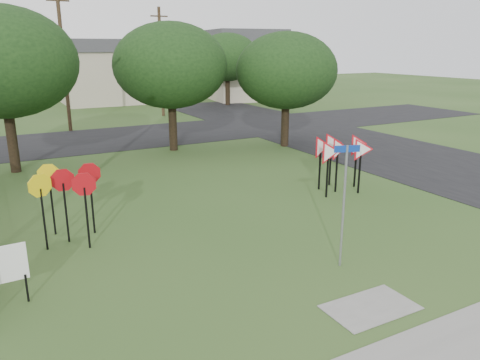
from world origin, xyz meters
name	(u,v)px	position (x,y,z in m)	size (l,w,h in m)	color
ground	(305,265)	(0.00, 0.00, 0.00)	(140.00, 140.00, 0.00)	#2A491B
sidewalk	(439,353)	(0.00, -4.20, 0.01)	(30.00, 1.60, 0.02)	gray
street_right	(374,148)	(12.00, 10.00, 0.01)	(8.00, 50.00, 0.02)	black
street_far	(115,138)	(0.00, 20.00, 0.01)	(60.00, 8.00, 0.02)	black
curb_pad	(370,307)	(0.00, -2.40, 0.01)	(2.00, 1.20, 0.02)	gray
street_name_sign	(344,199)	(0.76, -0.47, 1.82)	(0.63, 0.23, 3.20)	gray
stop_sign_cluster	(66,187)	(-5.13, 4.55, 1.67)	(2.10, 1.75, 2.22)	black
yield_sign_cluster	(339,150)	(5.02, 4.77, 1.65)	(2.87, 1.69, 2.23)	black
far_pole_a	(64,61)	(-2.00, 24.00, 4.60)	(1.40, 0.24, 9.00)	#3F2F1D
far_pole_b	(161,62)	(6.00, 28.00, 4.35)	(1.40, 0.24, 8.50)	#3F2F1D
house_mid	(103,71)	(4.00, 40.00, 3.15)	(8.40, 8.40, 6.20)	#B9AE95
house_right	(244,65)	(18.00, 36.00, 3.65)	(8.30, 8.30, 7.20)	#B9AE95
tree_near_left	(2,62)	(-6.00, 14.00, 4.86)	(6.40, 6.40, 7.27)	black
tree_near_mid	(170,66)	(2.00, 15.00, 4.54)	(6.00, 6.00, 6.80)	black
tree_near_right	(286,71)	(8.00, 13.00, 4.22)	(5.60, 5.60, 6.33)	black
tree_far_right	(227,57)	(14.00, 32.00, 4.54)	(6.00, 6.00, 6.80)	black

